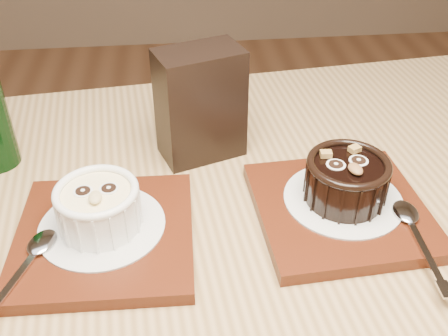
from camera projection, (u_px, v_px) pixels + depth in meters
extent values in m
cube|color=olive|center=(205.00, 278.00, 0.53)|extent=(1.28, 0.92, 0.04)
cylinder|color=olive|center=(433.00, 235.00, 1.12)|extent=(0.06, 0.06, 0.71)
cube|color=#501E0D|center=(105.00, 236.00, 0.54)|extent=(0.18, 0.18, 0.01)
cylinder|color=silver|center=(102.00, 226.00, 0.54)|extent=(0.13, 0.13, 0.00)
cylinder|color=white|center=(99.00, 209.00, 0.53)|extent=(0.08, 0.08, 0.04)
cylinder|color=#FDE39A|center=(96.00, 194.00, 0.52)|extent=(0.07, 0.07, 0.00)
torus|color=white|center=(96.00, 191.00, 0.51)|extent=(0.08, 0.08, 0.01)
cylinder|color=black|center=(83.00, 191.00, 0.51)|extent=(0.02, 0.02, 0.00)
cylinder|color=black|center=(109.00, 188.00, 0.52)|extent=(0.02, 0.02, 0.00)
ellipsoid|color=tan|center=(95.00, 197.00, 0.50)|extent=(0.01, 0.02, 0.01)
cube|color=#501E0D|center=(340.00, 210.00, 0.57)|extent=(0.19, 0.19, 0.01)
cylinder|color=silver|center=(343.00, 199.00, 0.58)|extent=(0.13, 0.13, 0.00)
cylinder|color=black|center=(346.00, 182.00, 0.56)|extent=(0.08, 0.08, 0.04)
cylinder|color=black|center=(349.00, 166.00, 0.55)|extent=(0.07, 0.07, 0.00)
torus|color=black|center=(349.00, 164.00, 0.55)|extent=(0.09, 0.09, 0.01)
cylinder|color=black|center=(336.00, 164.00, 0.55)|extent=(0.02, 0.02, 0.00)
cylinder|color=black|center=(359.00, 160.00, 0.55)|extent=(0.02, 0.02, 0.00)
ellipsoid|color=brown|center=(355.00, 169.00, 0.54)|extent=(0.02, 0.02, 0.01)
cube|color=olive|center=(326.00, 154.00, 0.56)|extent=(0.01, 0.01, 0.01)
cube|color=olive|center=(355.00, 149.00, 0.57)|extent=(0.02, 0.01, 0.01)
cube|color=black|center=(200.00, 104.00, 0.64)|extent=(0.11, 0.09, 0.14)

